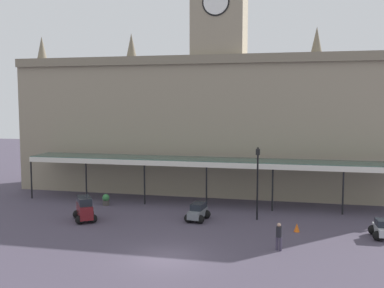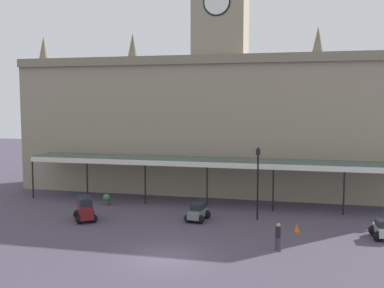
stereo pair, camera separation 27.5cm
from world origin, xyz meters
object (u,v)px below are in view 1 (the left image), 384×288
(traffic_cone, at_px, (297,228))
(planter_near_kerb, at_px, (106,200))
(car_grey_estate, at_px, (198,213))
(pedestrian_beside_cars, at_px, (279,236))
(car_maroon_van, at_px, (85,210))
(victorian_lamppost, at_px, (258,175))
(car_silver_sedan, at_px, (382,230))

(traffic_cone, height_order, planter_near_kerb, planter_near_kerb)
(car_grey_estate, xyz_separation_m, pedestrian_beside_cars, (6.07, -5.57, 0.34))
(car_grey_estate, bearing_deg, car_maroon_van, -166.79)
(victorian_lamppost, relative_size, traffic_cone, 9.35)
(pedestrian_beside_cars, distance_m, planter_near_kerb, 17.03)
(pedestrian_beside_cars, xyz_separation_m, traffic_cone, (1.10, 4.15, -0.62))
(car_silver_sedan, relative_size, planter_near_kerb, 2.18)
(car_grey_estate, bearing_deg, pedestrian_beside_cars, -42.53)
(car_silver_sedan, height_order, pedestrian_beside_cars, pedestrian_beside_cars)
(car_silver_sedan, bearing_deg, traffic_cone, 178.13)
(car_grey_estate, xyz_separation_m, victorian_lamppost, (4.30, 1.11, 2.79))
(car_maroon_van, height_order, traffic_cone, car_maroon_van)
(car_silver_sedan, height_order, car_maroon_van, car_maroon_van)
(pedestrian_beside_cars, bearing_deg, traffic_cone, 75.19)
(car_maroon_van, xyz_separation_m, planter_near_kerb, (-0.46, 4.93, -0.32))
(planter_near_kerb, bearing_deg, car_silver_sedan, -12.27)
(victorian_lamppost, bearing_deg, traffic_cone, -41.43)
(pedestrian_beside_cars, bearing_deg, car_silver_sedan, 31.45)
(car_grey_estate, distance_m, victorian_lamppost, 5.24)
(car_silver_sedan, xyz_separation_m, traffic_cone, (-5.40, 0.18, -0.21))
(car_silver_sedan, xyz_separation_m, pedestrian_beside_cars, (-6.50, -3.97, 0.41))
(car_silver_sedan, bearing_deg, pedestrian_beside_cars, -148.55)
(car_maroon_van, relative_size, car_grey_estate, 1.10)
(traffic_cone, bearing_deg, victorian_lamppost, 138.57)
(victorian_lamppost, bearing_deg, car_grey_estate, -165.48)
(car_silver_sedan, distance_m, planter_near_kerb, 21.70)
(car_silver_sedan, height_order, car_grey_estate, car_grey_estate)
(pedestrian_beside_cars, distance_m, traffic_cone, 4.34)
(pedestrian_beside_cars, relative_size, planter_near_kerb, 1.74)
(car_grey_estate, bearing_deg, planter_near_kerb, 160.77)
(car_maroon_van, relative_size, planter_near_kerb, 2.69)
(car_grey_estate, xyz_separation_m, planter_near_kerb, (-8.63, 3.01, -0.07))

